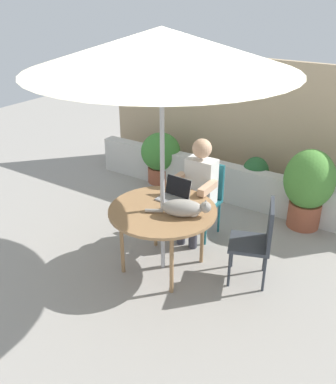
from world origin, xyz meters
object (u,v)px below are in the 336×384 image
at_px(patio_umbrella, 162,49).
at_px(person_seated, 198,185).
at_px(laptop, 175,193).
at_px(potted_plant_corner, 309,185).
at_px(patio_table, 163,214).
at_px(cat, 185,208).
at_px(potted_plant_by_chair, 255,178).
at_px(potted_plant_near_fence, 161,155).
at_px(chair_empty, 259,237).
at_px(chair_occupied, 204,193).

height_order(patio_umbrella, person_seated, patio_umbrella).
xyz_separation_m(laptop, potted_plant_corner, (1.02, 1.41, -0.20)).
xyz_separation_m(patio_table, cat, (0.26, 0.00, 0.14)).
bearing_deg(potted_plant_by_chair, person_seated, -99.72).
xyz_separation_m(patio_table, potted_plant_near_fence, (-1.25, 1.83, -0.23)).
height_order(potted_plant_by_chair, potted_plant_corner, potted_plant_corner).
distance_m(chair_empty, cat, 0.79).
height_order(cat, potted_plant_near_fence, cat).
xyz_separation_m(patio_table, patio_umbrella, (0.00, 0.00, 1.60)).
relative_size(chair_empty, potted_plant_by_chair, 1.33).
xyz_separation_m(patio_umbrella, person_seated, (0.00, 0.73, -1.57)).
relative_size(patio_table, potted_plant_by_chair, 1.67).
distance_m(chair_empty, potted_plant_by_chair, 1.78).
distance_m(person_seated, potted_plant_by_chair, 1.29).
xyz_separation_m(chair_occupied, cat, (0.26, -0.89, 0.28)).
distance_m(patio_umbrella, potted_plant_near_fence, 2.87).
relative_size(laptop, cat, 0.52).
height_order(patio_table, chair_occupied, chair_occupied).
bearing_deg(potted_plant_corner, chair_empty, -93.56).
bearing_deg(patio_table, laptop, 94.32).
distance_m(patio_table, potted_plant_by_chair, 2.00).
relative_size(chair_occupied, laptop, 2.80).
bearing_deg(potted_plant_corner, patio_umbrella, -120.63).
relative_size(laptop, potted_plant_near_fence, 0.41).
relative_size(patio_umbrella, potted_plant_by_chair, 3.69).
xyz_separation_m(chair_occupied, laptop, (-0.02, -0.61, 0.26)).
bearing_deg(potted_plant_near_fence, person_seated, -41.22).
distance_m(person_seated, cat, 0.78).
bearing_deg(potted_plant_near_fence, chair_occupied, -36.89).
height_order(laptop, potted_plant_near_fence, laptop).
relative_size(person_seated, potted_plant_near_fence, 1.58).
distance_m(chair_empty, potted_plant_near_fence, 2.63).
distance_m(chair_occupied, potted_plant_near_fence, 1.57).
relative_size(person_seated, potted_plant_corner, 1.21).
bearing_deg(potted_plant_corner, patio_table, -120.63).
xyz_separation_m(chair_empty, person_seated, (-0.91, 0.40, 0.17)).
bearing_deg(cat, chair_empty, 26.92).
bearing_deg(cat, person_seated, 109.42).
relative_size(patio_umbrella, chair_occupied, 2.76).
height_order(person_seated, cat, person_seated).
bearing_deg(patio_table, potted_plant_corner, 59.37).
bearing_deg(potted_plant_by_chair, potted_plant_corner, -19.53).
bearing_deg(cat, laptop, 135.66).
distance_m(person_seated, laptop, 0.47).
relative_size(chair_empty, potted_plant_corner, 0.87).
distance_m(chair_occupied, cat, 0.96).
bearing_deg(cat, potted_plant_corner, 66.24).
height_order(chair_occupied, potted_plant_near_fence, chair_occupied).
bearing_deg(cat, potted_plant_by_chair, 91.33).
height_order(patio_table, person_seated, person_seated).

